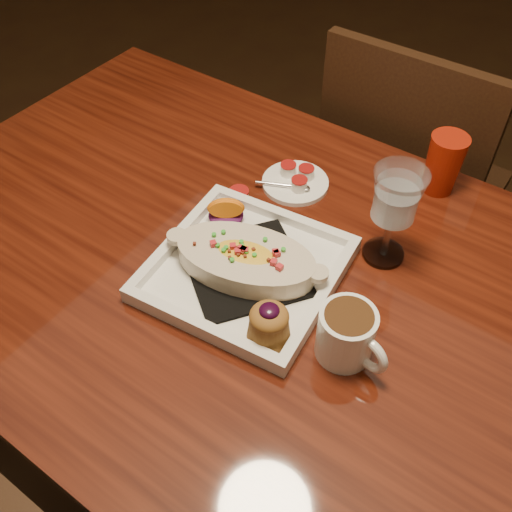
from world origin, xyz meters
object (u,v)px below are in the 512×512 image
Objects in this scene: coffee_mug at (348,334)px; saucer at (295,181)px; goblet at (396,201)px; red_tumbler at (443,164)px; chair_far at (404,187)px; plate at (247,268)px; table at (271,311)px.

coffee_mug is 0.91× the size of saucer.
goblet is at bearing -17.03° from saucer.
coffee_mug is at bearing -85.04° from red_tumbler.
goblet is 1.53× the size of red_tumbler.
chair_far is 0.42m from red_tumbler.
goblet is (0.13, -0.48, 0.37)m from chair_far.
red_tumbler is (0.23, 0.15, 0.05)m from saucer.
goblet reaches higher than coffee_mug.
plate is at bearing -112.48° from red_tumbler.
red_tumbler is (0.01, 0.22, -0.07)m from goblet.
table is 8.17× the size of goblet.
plate is (-0.03, -0.03, 0.13)m from table.
red_tumbler is at bearing 61.15° from plate.
coffee_mug is 0.66× the size of goblet.
saucer is at bearing 146.94° from coffee_mug.
saucer is at bearing 76.45° from chair_far.
chair_far is 0.62m from goblet.
coffee_mug is at bearing -15.76° from plate.
saucer is (-0.27, 0.29, -0.04)m from coffee_mug.
chair_far is 0.49m from saucer.
red_tumbler is at bearing 108.42° from coffee_mug.
goblet is at bearing 49.60° from table.
chair_far reaches higher than saucer.
coffee_mug is 1.00× the size of red_tumbler.
goblet is (0.16, 0.18, 0.10)m from plate.
table is 0.27m from saucer.
plate is at bearing -175.94° from coffee_mug.
red_tumbler is at bearing 33.20° from saucer.
chair_far is 7.76× the size of red_tumbler.
table is at bearing 35.71° from plate.
plate is (-0.03, -0.66, 0.27)m from chair_far.
saucer is 1.10× the size of red_tumbler.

